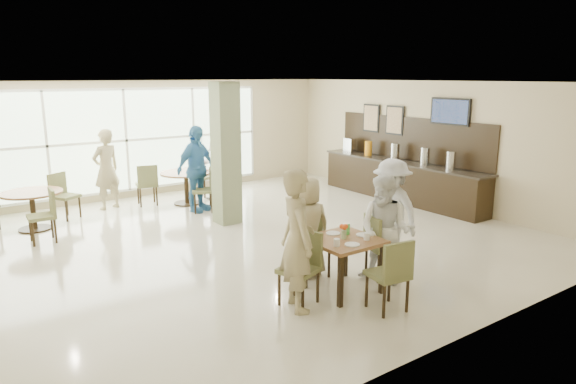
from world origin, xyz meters
TOP-DOWN VIEW (x-y plane):
  - ground at (0.00, 0.00)m, footprint 10.00×10.00m
  - room_shell at (0.00, 0.00)m, footprint 10.00×10.00m
  - window_bank at (-0.50, 4.46)m, footprint 7.00×0.04m
  - column at (0.40, 1.20)m, footprint 0.45×0.45m
  - main_table at (0.05, -2.71)m, footprint 0.89×0.89m
  - round_table_left at (-2.89, 2.91)m, footprint 1.12×1.12m
  - round_table_right at (0.38, 3.10)m, footprint 1.17×1.17m
  - chairs_main_table at (0.09, -2.72)m, footprint 2.13×2.00m
  - chairs_table_left at (-2.93, 2.87)m, footprint 2.13×1.94m
  - chairs_table_right at (0.34, 3.13)m, footprint 2.02×1.97m
  - tabletop_clutter at (0.04, -2.74)m, footprint 0.79×0.72m
  - buffet_counter at (4.70, 0.51)m, footprint 0.64×4.70m
  - wall_tv at (4.94, -0.60)m, footprint 0.06×1.00m
  - framed_art_a at (4.95, 1.00)m, footprint 0.05×0.55m
  - framed_art_b at (4.95, 1.80)m, footprint 0.05×0.55m
  - teen_left at (-0.79, -2.79)m, footprint 0.61×0.76m
  - teen_far at (-0.01, -1.97)m, footprint 0.81×0.57m
  - teen_right at (0.72, -2.83)m, footprint 0.82×0.92m
  - teen_standing at (1.52, -2.20)m, footprint 0.63×1.07m
  - adult_a at (0.29, 2.35)m, footprint 1.25×1.00m
  - adult_b at (1.17, 3.06)m, footprint 1.11×1.49m
  - adult_standing at (-1.24, 3.69)m, footprint 0.75×0.62m

SIDE VIEW (x-z plane):
  - ground at x=0.00m, z-range 0.00..0.00m
  - chairs_main_table at x=0.09m, z-range 0.00..0.95m
  - chairs_table_left at x=-2.93m, z-range 0.00..0.95m
  - chairs_table_right at x=0.34m, z-range 0.00..0.95m
  - buffet_counter at x=4.70m, z-range -0.42..1.53m
  - round_table_left at x=-2.89m, z-range 0.20..0.95m
  - round_table_right at x=0.38m, z-range 0.21..0.96m
  - main_table at x=0.05m, z-range 0.27..1.02m
  - adult_b at x=1.17m, z-range 0.00..1.48m
  - teen_far at x=-0.01m, z-range 0.00..1.50m
  - teen_right at x=0.72m, z-range 0.00..1.57m
  - tabletop_clutter at x=0.04m, z-range 0.71..0.91m
  - teen_standing at x=1.52m, z-range 0.00..1.64m
  - adult_standing at x=-1.24m, z-range 0.00..1.78m
  - teen_left at x=-0.79m, z-range 0.00..1.82m
  - adult_a at x=0.29m, z-range 0.00..1.88m
  - window_bank at x=-0.50m, z-range -2.10..4.90m
  - column at x=0.40m, z-range 0.00..2.80m
  - room_shell at x=0.00m, z-range -3.30..6.70m
  - framed_art_a at x=4.95m, z-range 1.50..2.20m
  - framed_art_b at x=4.95m, z-range 1.50..2.20m
  - wall_tv at x=4.94m, z-range 1.86..2.44m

